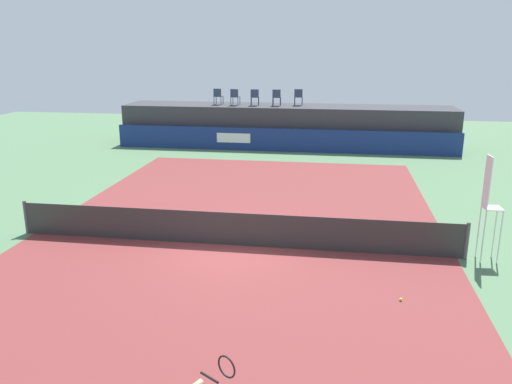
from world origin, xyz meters
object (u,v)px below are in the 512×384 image
(spectator_chair_far_left, at_px, (218,96))
(tennis_ball, at_px, (401,299))
(spectator_chair_far_right, at_px, (298,96))
(net_post_near, at_px, (26,217))
(spectator_chair_center, at_px, (255,97))
(spectator_chair_right, at_px, (277,97))
(net_post_far, at_px, (467,241))
(spectator_chair_left, at_px, (235,96))
(umpire_chair, at_px, (489,201))

(spectator_chair_far_left, relative_size, tennis_ball, 13.06)
(spectator_chair_far_left, bearing_deg, spectator_chair_far_right, 4.32)
(spectator_chair_far_left, height_order, net_post_near, spectator_chair_far_left)
(spectator_chair_far_left, height_order, spectator_chair_center, same)
(spectator_chair_right, bearing_deg, net_post_far, -65.85)
(spectator_chair_right, relative_size, net_post_near, 0.89)
(spectator_chair_left, xyz_separation_m, spectator_chair_right, (2.29, 0.09, 0.00))
(spectator_chair_left, bearing_deg, net_post_near, -102.63)
(net_post_near, bearing_deg, spectator_chair_right, 69.44)
(spectator_chair_center, distance_m, net_post_far, 17.09)
(spectator_chair_far_right, height_order, net_post_far, spectator_chair_far_right)
(spectator_chair_left, height_order, spectator_chair_right, same)
(spectator_chair_far_left, bearing_deg, net_post_far, -56.47)
(net_post_far, relative_size, tennis_ball, 14.71)
(spectator_chair_left, bearing_deg, tennis_ball, -68.00)
(spectator_chair_center, height_order, spectator_chair_far_right, same)
(net_post_near, height_order, tennis_ball, net_post_near)
(spectator_chair_far_left, distance_m, tennis_ball, 19.74)
(net_post_far, bearing_deg, spectator_chair_left, 121.13)
(umpire_chair, height_order, tennis_ball, umpire_chair)
(spectator_chair_left, height_order, spectator_chair_far_right, same)
(net_post_near, bearing_deg, spectator_chair_center, 73.42)
(spectator_chair_left, relative_size, spectator_chair_far_right, 1.00)
(net_post_far, bearing_deg, spectator_chair_far_right, 109.89)
(umpire_chair, bearing_deg, spectator_chair_far_left, 124.59)
(spectator_chair_center, distance_m, net_post_near, 15.78)
(spectator_chair_left, xyz_separation_m, net_post_near, (-3.36, -14.97, -2.19))
(spectator_chair_right, xyz_separation_m, tennis_ball, (4.83, -17.72, -2.66))
(net_post_near, height_order, net_post_far, same)
(spectator_chair_far_right, bearing_deg, umpire_chair, -68.78)
(spectator_chair_far_left, distance_m, umpire_chair, 18.42)
(spectator_chair_far_left, height_order, spectator_chair_far_right, same)
(tennis_ball, bearing_deg, net_post_far, 54.23)
(spectator_chair_center, relative_size, spectator_chair_far_right, 1.00)
(spectator_chair_left, xyz_separation_m, umpire_chair, (9.46, -14.98, -1.11))
(spectator_chair_left, bearing_deg, spectator_chair_center, 0.36)
(net_post_near, relative_size, net_post_far, 1.00)
(umpire_chair, xyz_separation_m, tennis_ball, (-2.33, -2.66, -1.55))
(spectator_chair_right, relative_size, net_post_far, 0.89)
(umpire_chair, bearing_deg, net_post_near, 179.97)
(spectator_chair_right, bearing_deg, spectator_chair_far_left, 178.68)
(spectator_chair_far_right, relative_size, umpire_chair, 0.32)
(net_post_near, bearing_deg, spectator_chair_far_left, 81.09)
(spectator_chair_left, distance_m, spectator_chair_right, 2.29)
(spectator_chair_far_right, xyz_separation_m, net_post_near, (-6.80, -15.47, -2.19))
(spectator_chair_far_left, distance_m, spectator_chair_right, 3.28)
(umpire_chair, distance_m, tennis_ball, 3.86)
(spectator_chair_far_left, distance_m, net_post_near, 15.47)
(spectator_chair_left, height_order, umpire_chair, spectator_chair_left)
(spectator_chair_right, relative_size, umpire_chair, 0.32)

